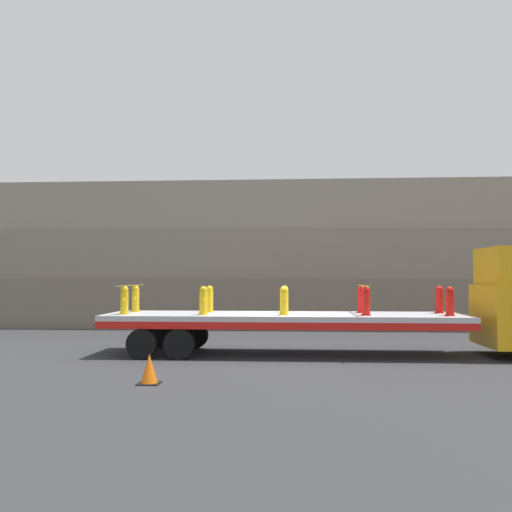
{
  "coord_description": "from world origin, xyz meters",
  "views": [
    {
      "loc": [
        0.32,
        -16.57,
        2.26
      ],
      "look_at": [
        -0.82,
        0.0,
        2.85
      ],
      "focal_mm": 40.0,
      "sensor_mm": 36.0,
      "label": 1
    }
  ],
  "objects_px": {
    "flatbed_trailer": "(265,320)",
    "fire_hydrant_yellow_far_1": "(209,299)",
    "fire_hydrant_yellow_far_0": "(136,299)",
    "fire_hydrant_yellow_far_2": "(285,299)",
    "fire_hydrant_yellow_near_1": "(203,301)",
    "fire_hydrant_yellow_near_2": "(284,301)",
    "fire_hydrant_red_far_4": "(439,300)",
    "fire_hydrant_red_near_3": "(366,301)",
    "fire_hydrant_red_far_3": "(361,300)",
    "fire_hydrant_red_near_4": "(450,302)",
    "fire_hydrant_yellow_near_0": "(124,301)",
    "traffic_cone": "(149,369)"
  },
  "relations": [
    {
      "from": "fire_hydrant_yellow_far_0",
      "to": "fire_hydrant_red_far_4",
      "type": "xyz_separation_m",
      "value": [
        9.1,
        0.0,
        0.0
      ]
    },
    {
      "from": "flatbed_trailer",
      "to": "fire_hydrant_yellow_far_1",
      "type": "xyz_separation_m",
      "value": [
        -1.73,
        0.57,
        0.59
      ]
    },
    {
      "from": "fire_hydrant_yellow_far_0",
      "to": "flatbed_trailer",
      "type": "bearing_deg",
      "value": -8.08
    },
    {
      "from": "fire_hydrant_yellow_near_1",
      "to": "traffic_cone",
      "type": "xyz_separation_m",
      "value": [
        -0.48,
        -4.13,
        -1.26
      ]
    },
    {
      "from": "flatbed_trailer",
      "to": "fire_hydrant_yellow_near_0",
      "type": "height_order",
      "value": "fire_hydrant_yellow_near_0"
    },
    {
      "from": "fire_hydrant_yellow_far_0",
      "to": "fire_hydrant_yellow_far_1",
      "type": "distance_m",
      "value": 2.28
    },
    {
      "from": "fire_hydrant_red_near_3",
      "to": "traffic_cone",
      "type": "xyz_separation_m",
      "value": [
        -5.03,
        -4.13,
        -1.26
      ]
    },
    {
      "from": "fire_hydrant_yellow_far_2",
      "to": "fire_hydrant_red_far_4",
      "type": "distance_m",
      "value": 4.55
    },
    {
      "from": "fire_hydrant_yellow_far_1",
      "to": "fire_hydrant_yellow_near_2",
      "type": "height_order",
      "value": "same"
    },
    {
      "from": "fire_hydrant_yellow_far_2",
      "to": "traffic_cone",
      "type": "height_order",
      "value": "fire_hydrant_yellow_far_2"
    },
    {
      "from": "fire_hydrant_yellow_far_0",
      "to": "fire_hydrant_red_near_3",
      "type": "bearing_deg",
      "value": -9.45
    },
    {
      "from": "fire_hydrant_yellow_near_0",
      "to": "fire_hydrant_yellow_far_2",
      "type": "relative_size",
      "value": 1.0
    },
    {
      "from": "fire_hydrant_yellow_far_1",
      "to": "fire_hydrant_red_far_4",
      "type": "bearing_deg",
      "value": 0.0
    },
    {
      "from": "fire_hydrant_yellow_far_1",
      "to": "fire_hydrant_red_far_3",
      "type": "distance_m",
      "value": 4.55
    },
    {
      "from": "flatbed_trailer",
      "to": "fire_hydrant_red_near_3",
      "type": "distance_m",
      "value": 2.94
    },
    {
      "from": "fire_hydrant_red_far_3",
      "to": "fire_hydrant_red_near_4",
      "type": "xyz_separation_m",
      "value": [
        2.28,
        -1.14,
        0.0
      ]
    },
    {
      "from": "fire_hydrant_yellow_far_1",
      "to": "traffic_cone",
      "type": "bearing_deg",
      "value": -95.18
    },
    {
      "from": "fire_hydrant_yellow_far_0",
      "to": "fire_hydrant_yellow_far_2",
      "type": "xyz_separation_m",
      "value": [
        4.55,
        0.0,
        0.0
      ]
    },
    {
      "from": "fire_hydrant_yellow_near_1",
      "to": "traffic_cone",
      "type": "relative_size",
      "value": 1.28
    },
    {
      "from": "fire_hydrant_yellow_near_2",
      "to": "fire_hydrant_red_far_3",
      "type": "xyz_separation_m",
      "value": [
        2.28,
        1.14,
        0.0
      ]
    },
    {
      "from": "fire_hydrant_yellow_far_1",
      "to": "fire_hydrant_yellow_far_2",
      "type": "bearing_deg",
      "value": 0.0
    },
    {
      "from": "fire_hydrant_yellow_near_1",
      "to": "fire_hydrant_yellow_near_2",
      "type": "relative_size",
      "value": 1.0
    },
    {
      "from": "fire_hydrant_red_near_3",
      "to": "fire_hydrant_yellow_far_2",
      "type": "bearing_deg",
      "value": 153.47
    },
    {
      "from": "fire_hydrant_yellow_near_1",
      "to": "fire_hydrant_yellow_far_1",
      "type": "height_order",
      "value": "same"
    },
    {
      "from": "fire_hydrant_yellow_near_1",
      "to": "fire_hydrant_red_near_4",
      "type": "relative_size",
      "value": 1.0
    },
    {
      "from": "fire_hydrant_yellow_far_0",
      "to": "fire_hydrant_yellow_near_1",
      "type": "xyz_separation_m",
      "value": [
        2.28,
        -1.14,
        0.0
      ]
    },
    {
      "from": "fire_hydrant_yellow_far_2",
      "to": "fire_hydrant_red_far_4",
      "type": "xyz_separation_m",
      "value": [
        4.55,
        0.0,
        0.0
      ]
    },
    {
      "from": "fire_hydrant_yellow_near_1",
      "to": "flatbed_trailer",
      "type": "bearing_deg",
      "value": 18.2
    },
    {
      "from": "flatbed_trailer",
      "to": "fire_hydrant_red_near_3",
      "type": "bearing_deg",
      "value": -11.37
    },
    {
      "from": "fire_hydrant_red_near_4",
      "to": "fire_hydrant_yellow_far_1",
      "type": "bearing_deg",
      "value": 170.55
    },
    {
      "from": "fire_hydrant_red_near_3",
      "to": "fire_hydrant_red_far_4",
      "type": "relative_size",
      "value": 1.0
    },
    {
      "from": "fire_hydrant_yellow_far_2",
      "to": "fire_hydrant_red_far_4",
      "type": "height_order",
      "value": "same"
    },
    {
      "from": "fire_hydrant_red_near_3",
      "to": "fire_hydrant_red_near_4",
      "type": "distance_m",
      "value": 2.28
    },
    {
      "from": "fire_hydrant_yellow_far_2",
      "to": "fire_hydrant_red_near_3",
      "type": "bearing_deg",
      "value": -26.53
    },
    {
      "from": "fire_hydrant_red_near_4",
      "to": "fire_hydrant_red_far_4",
      "type": "height_order",
      "value": "same"
    },
    {
      "from": "fire_hydrant_yellow_far_1",
      "to": "fire_hydrant_red_near_4",
      "type": "xyz_separation_m",
      "value": [
        6.83,
        -1.14,
        0.0
      ]
    },
    {
      "from": "traffic_cone",
      "to": "flatbed_trailer",
      "type": "bearing_deg",
      "value": 64.85
    },
    {
      "from": "fire_hydrant_yellow_near_1",
      "to": "fire_hydrant_red_near_4",
      "type": "height_order",
      "value": "same"
    },
    {
      "from": "fire_hydrant_red_near_4",
      "to": "fire_hydrant_red_far_4",
      "type": "xyz_separation_m",
      "value": [
        0.0,
        1.14,
        0.0
      ]
    },
    {
      "from": "fire_hydrant_red_near_4",
      "to": "fire_hydrant_red_far_4",
      "type": "distance_m",
      "value": 1.14
    },
    {
      "from": "fire_hydrant_yellow_far_1",
      "to": "fire_hydrant_red_near_3",
      "type": "bearing_deg",
      "value": -14.02
    },
    {
      "from": "fire_hydrant_yellow_near_0",
      "to": "fire_hydrant_yellow_near_2",
      "type": "xyz_separation_m",
      "value": [
        4.55,
        0.0,
        0.0
      ]
    },
    {
      "from": "fire_hydrant_yellow_far_0",
      "to": "fire_hydrant_red_far_4",
      "type": "relative_size",
      "value": 1.0
    },
    {
      "from": "fire_hydrant_red_far_4",
      "to": "fire_hydrant_yellow_near_2",
      "type": "bearing_deg",
      "value": -165.98
    },
    {
      "from": "flatbed_trailer",
      "to": "fire_hydrant_yellow_far_1",
      "type": "relative_size",
      "value": 12.78
    },
    {
      "from": "fire_hydrant_yellow_near_2",
      "to": "fire_hydrant_red_far_4",
      "type": "relative_size",
      "value": 1.0
    },
    {
      "from": "traffic_cone",
      "to": "fire_hydrant_yellow_far_1",
      "type": "bearing_deg",
      "value": 84.82
    },
    {
      "from": "fire_hydrant_yellow_near_0",
      "to": "traffic_cone",
      "type": "xyz_separation_m",
      "value": [
        1.8,
        -4.13,
        -1.26
      ]
    },
    {
      "from": "fire_hydrant_yellow_near_0",
      "to": "fire_hydrant_yellow_far_0",
      "type": "relative_size",
      "value": 1.0
    },
    {
      "from": "fire_hydrant_yellow_near_2",
      "to": "fire_hydrant_yellow_far_1",
      "type": "bearing_deg",
      "value": 153.47
    }
  ]
}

